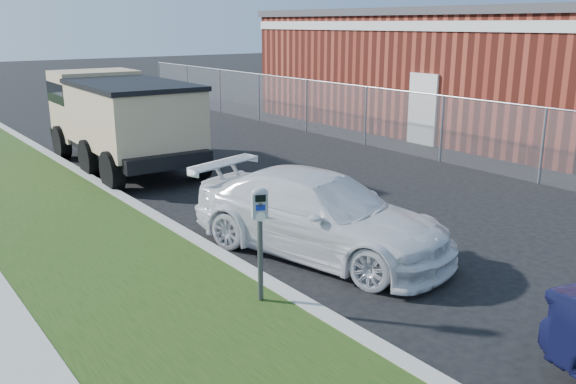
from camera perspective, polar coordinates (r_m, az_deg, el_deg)
ground at (r=10.49m, az=9.48°, el=-5.24°), size 120.00×120.00×0.00m
streetside at (r=9.62m, az=-24.50°, el=-8.01°), size 6.12×50.00×0.15m
chainlink_fence at (r=19.17m, az=7.33°, el=8.14°), size 0.06×30.06×30.00m
brick_building at (r=24.20m, az=16.31°, el=11.22°), size 9.20×14.20×4.17m
parking_meter at (r=7.81m, az=-2.65°, el=-2.61°), size 0.25×0.21×1.53m
white_wagon at (r=10.01m, az=2.73°, el=-2.04°), size 3.06×4.90×1.32m
dump_truck at (r=16.71m, az=-15.56°, el=6.92°), size 2.62×6.19×2.39m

